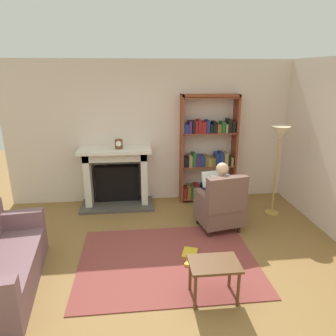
# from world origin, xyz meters

# --- Properties ---
(ground) EXTENTS (14.00, 14.00, 0.00)m
(ground) POSITION_xyz_m (0.00, 0.00, 0.00)
(ground) COLOR olive
(back_wall) EXTENTS (5.60, 0.10, 2.70)m
(back_wall) POSITION_xyz_m (0.00, 2.55, 1.35)
(back_wall) COLOR beige
(back_wall) RESTS_ON ground
(side_wall_right) EXTENTS (0.10, 5.20, 2.70)m
(side_wall_right) POSITION_xyz_m (2.65, 1.25, 1.35)
(side_wall_right) COLOR beige
(side_wall_right) RESTS_ON ground
(area_rug) EXTENTS (2.40, 1.80, 0.01)m
(area_rug) POSITION_xyz_m (0.00, 0.30, 0.01)
(area_rug) COLOR brown
(area_rug) RESTS_ON ground
(fireplace) EXTENTS (1.36, 0.64, 1.14)m
(fireplace) POSITION_xyz_m (-0.77, 2.30, 0.60)
(fireplace) COLOR #4C4742
(fireplace) RESTS_ON ground
(mantel_clock) EXTENTS (0.14, 0.14, 0.17)m
(mantel_clock) POSITION_xyz_m (-0.69, 2.20, 1.22)
(mantel_clock) COLOR brown
(mantel_clock) RESTS_ON fireplace
(bookshelf) EXTENTS (1.08, 0.32, 2.08)m
(bookshelf) POSITION_xyz_m (1.00, 2.33, 0.97)
(bookshelf) COLOR brown
(bookshelf) RESTS_ON ground
(armchair_reading) EXTENTS (0.75, 0.73, 0.97)m
(armchair_reading) POSITION_xyz_m (0.93, 1.08, 0.42)
(armchair_reading) COLOR #331E14
(armchair_reading) RESTS_ON ground
(seated_reader) EXTENTS (0.43, 0.58, 1.14)m
(seated_reader) POSITION_xyz_m (0.91, 1.19, 0.62)
(seated_reader) COLOR white
(seated_reader) RESTS_ON ground
(side_table) EXTENTS (0.56, 0.39, 0.46)m
(side_table) POSITION_xyz_m (0.44, -0.47, 0.39)
(side_table) COLOR brown
(side_table) RESTS_ON ground
(scattered_books) EXTENTS (0.37, 0.59, 0.04)m
(scattered_books) POSITION_xyz_m (0.37, 0.23, 0.03)
(scattered_books) COLOR red
(scattered_books) RESTS_ON area_rug
(floor_lamp) EXTENTS (0.32, 0.32, 1.60)m
(floor_lamp) POSITION_xyz_m (2.04, 1.56, 1.36)
(floor_lamp) COLOR #B7933F
(floor_lamp) RESTS_ON ground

